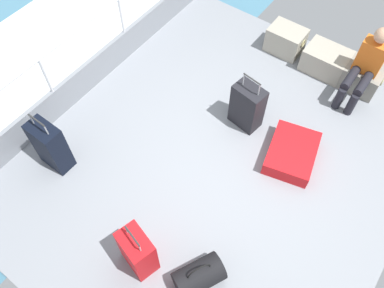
{
  "coord_description": "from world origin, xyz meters",
  "views": [
    {
      "loc": [
        1.23,
        -2.34,
        4.28
      ],
      "look_at": [
        -0.32,
        -0.2,
        0.25
      ],
      "focal_mm": 36.8,
      "sensor_mm": 36.0,
      "label": 1
    }
  ],
  "objects": [
    {
      "name": "cargo_crate_1",
      "position": [
        0.37,
        2.16,
        0.18
      ],
      "size": [
        0.66,
        0.45,
        0.36
      ],
      "color": "#9E9989",
      "rests_on": "ground_plane"
    },
    {
      "name": "gunwale_port",
      "position": [
        -2.17,
        0.0,
        0.23
      ],
      "size": [
        0.06,
        5.2,
        0.45
      ],
      "primitive_type": "cube",
      "color": "gray",
      "rests_on": "ground_plane"
    },
    {
      "name": "suitcase_0",
      "position": [
        0.71,
        0.51,
        0.1
      ],
      "size": [
        0.72,
        0.86,
        0.21
      ],
      "color": "red",
      "rests_on": "ground_plane"
    },
    {
      "name": "ground_plane",
      "position": [
        0.0,
        0.0,
        -0.03
      ],
      "size": [
        4.4,
        5.2,
        0.06
      ],
      "primitive_type": "cube",
      "color": "gray"
    },
    {
      "name": "suitcase_2",
      "position": [
        -1.63,
        -1.26,
        0.36
      ],
      "size": [
        0.41,
        0.25,
        0.88
      ],
      "color": "black",
      "rests_on": "ground_plane"
    },
    {
      "name": "sea_wake",
      "position": [
        -3.6,
        0.0,
        -0.34
      ],
      "size": [
        12.0,
        12.0,
        0.01
      ],
      "color": "teal",
      "rests_on": "ground_plane"
    },
    {
      "name": "duffel_bag",
      "position": [
        0.65,
        -1.42,
        0.16
      ],
      "size": [
        0.5,
        0.59,
        0.45
      ],
      "color": "black",
      "rests_on": "ground_plane"
    },
    {
      "name": "cargo_crate_0",
      "position": [
        -0.3,
        2.18,
        0.2
      ],
      "size": [
        0.57,
        0.39,
        0.39
      ],
      "color": "#9E9989",
      "rests_on": "ground_plane"
    },
    {
      "name": "railing_port",
      "position": [
        -2.17,
        0.0,
        0.78
      ],
      "size": [
        0.04,
        4.2,
        1.02
      ],
      "color": "silver",
      "rests_on": "ground_plane"
    },
    {
      "name": "suitcase_3",
      "position": [
        -0.06,
        0.65,
        0.33
      ],
      "size": [
        0.44,
        0.31,
        0.85
      ],
      "color": "black",
      "rests_on": "ground_plane"
    },
    {
      "name": "cargo_crate_2",
      "position": [
        0.92,
        2.16,
        0.18
      ],
      "size": [
        0.57,
        0.45,
        0.36
      ],
      "color": "gray",
      "rests_on": "ground_plane"
    },
    {
      "name": "passenger_seated",
      "position": [
        0.92,
        1.99,
        0.55
      ],
      "size": [
        0.34,
        0.66,
        1.06
      ],
      "color": "orange",
      "rests_on": "ground_plane"
    },
    {
      "name": "suitcase_4",
      "position": [
        0.03,
        -1.62,
        0.31
      ],
      "size": [
        0.43,
        0.35,
        0.77
      ],
      "color": "red",
      "rests_on": "ground_plane"
    }
  ]
}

